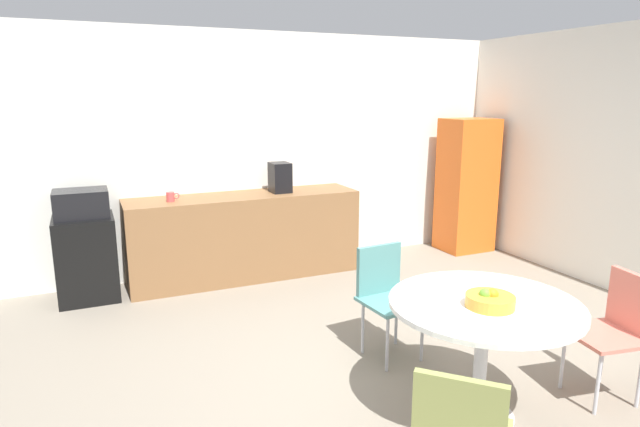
{
  "coord_description": "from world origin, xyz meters",
  "views": [
    {
      "loc": [
        -1.78,
        -2.73,
        1.94
      ],
      "look_at": [
        0.0,
        1.31,
        0.95
      ],
      "focal_mm": 29.98,
      "sensor_mm": 36.0,
      "label": 1
    }
  ],
  "objects_px": {
    "fruit_bowl": "(490,300)",
    "mug_white": "(171,197)",
    "microwave": "(81,204)",
    "coffee_maker": "(280,177)",
    "round_table": "(483,323)",
    "chair_teal": "(385,287)",
    "chair_coral": "(619,321)",
    "locker_cabinet": "(466,185)",
    "mini_fridge": "(87,258)"
  },
  "relations": [
    {
      "from": "chair_coral",
      "to": "chair_teal",
      "type": "relative_size",
      "value": 1.0
    },
    {
      "from": "locker_cabinet",
      "to": "round_table",
      "type": "bearing_deg",
      "value": -127.14
    },
    {
      "from": "chair_coral",
      "to": "microwave",
      "type": "bearing_deg",
      "value": 133.7
    },
    {
      "from": "mini_fridge",
      "to": "locker_cabinet",
      "type": "height_order",
      "value": "locker_cabinet"
    },
    {
      "from": "chair_coral",
      "to": "mug_white",
      "type": "xyz_separation_m",
      "value": [
        -2.29,
        3.2,
        0.43
      ]
    },
    {
      "from": "locker_cabinet",
      "to": "chair_coral",
      "type": "distance_m",
      "value": 3.42
    },
    {
      "from": "fruit_bowl",
      "to": "coffee_maker",
      "type": "distance_m",
      "value": 3.17
    },
    {
      "from": "fruit_bowl",
      "to": "chair_coral",
      "type": "bearing_deg",
      "value": -5.12
    },
    {
      "from": "fruit_bowl",
      "to": "mug_white",
      "type": "xyz_separation_m",
      "value": [
        -1.3,
        3.11,
        0.15
      ]
    },
    {
      "from": "mug_white",
      "to": "round_table",
      "type": "bearing_deg",
      "value": -66.41
    },
    {
      "from": "microwave",
      "to": "fruit_bowl",
      "type": "distance_m",
      "value": 3.8
    },
    {
      "from": "microwave",
      "to": "coffee_maker",
      "type": "distance_m",
      "value": 1.98
    },
    {
      "from": "fruit_bowl",
      "to": "mug_white",
      "type": "bearing_deg",
      "value": 112.69
    },
    {
      "from": "round_table",
      "to": "fruit_bowl",
      "type": "bearing_deg",
      "value": -111.21
    },
    {
      "from": "microwave",
      "to": "fruit_bowl",
      "type": "xyz_separation_m",
      "value": [
        2.11,
        -3.16,
        -0.14
      ]
    },
    {
      "from": "round_table",
      "to": "chair_teal",
      "type": "xyz_separation_m",
      "value": [
        -0.09,
        0.97,
        -0.1
      ]
    },
    {
      "from": "locker_cabinet",
      "to": "round_table",
      "type": "distance_m",
      "value": 3.75
    },
    {
      "from": "round_table",
      "to": "chair_teal",
      "type": "bearing_deg",
      "value": 95.15
    },
    {
      "from": "microwave",
      "to": "coffee_maker",
      "type": "bearing_deg",
      "value": 0.0
    },
    {
      "from": "fruit_bowl",
      "to": "mug_white",
      "type": "relative_size",
      "value": 2.16
    },
    {
      "from": "locker_cabinet",
      "to": "mug_white",
      "type": "relative_size",
      "value": 12.76
    },
    {
      "from": "chair_teal",
      "to": "mug_white",
      "type": "distance_m",
      "value": 2.44
    },
    {
      "from": "microwave",
      "to": "locker_cabinet",
      "type": "height_order",
      "value": "locker_cabinet"
    },
    {
      "from": "chair_teal",
      "to": "fruit_bowl",
      "type": "bearing_deg",
      "value": -86.68
    },
    {
      "from": "round_table",
      "to": "chair_coral",
      "type": "bearing_deg",
      "value": -9.38
    },
    {
      "from": "chair_coral",
      "to": "chair_teal",
      "type": "distance_m",
      "value": 1.55
    },
    {
      "from": "mini_fridge",
      "to": "locker_cabinet",
      "type": "relative_size",
      "value": 0.49
    },
    {
      "from": "round_table",
      "to": "chair_coral",
      "type": "distance_m",
      "value": 0.98
    },
    {
      "from": "fruit_bowl",
      "to": "mug_white",
      "type": "distance_m",
      "value": 3.37
    },
    {
      "from": "mini_fridge",
      "to": "microwave",
      "type": "bearing_deg",
      "value": 0.0
    },
    {
      "from": "mini_fridge",
      "to": "coffee_maker",
      "type": "xyz_separation_m",
      "value": [
        1.97,
        0.0,
        0.66
      ]
    },
    {
      "from": "locker_cabinet",
      "to": "coffee_maker",
      "type": "xyz_separation_m",
      "value": [
        -2.43,
        0.1,
        0.24
      ]
    },
    {
      "from": "locker_cabinet",
      "to": "chair_coral",
      "type": "bearing_deg",
      "value": -112.42
    },
    {
      "from": "coffee_maker",
      "to": "locker_cabinet",
      "type": "bearing_deg",
      "value": -2.36
    },
    {
      "from": "mug_white",
      "to": "microwave",
      "type": "bearing_deg",
      "value": 176.47
    },
    {
      "from": "chair_coral",
      "to": "mug_white",
      "type": "bearing_deg",
      "value": 125.63
    },
    {
      "from": "coffee_maker",
      "to": "microwave",
      "type": "bearing_deg",
      "value": 180.0
    },
    {
      "from": "mini_fridge",
      "to": "chair_teal",
      "type": "xyz_separation_m",
      "value": [
        2.05,
        -2.11,
        0.12
      ]
    },
    {
      "from": "mini_fridge",
      "to": "microwave",
      "type": "xyz_separation_m",
      "value": [
        0.0,
        0.0,
        0.53
      ]
    },
    {
      "from": "locker_cabinet",
      "to": "fruit_bowl",
      "type": "bearing_deg",
      "value": -126.83
    },
    {
      "from": "mini_fridge",
      "to": "chair_coral",
      "type": "bearing_deg",
      "value": -46.3
    },
    {
      "from": "mini_fridge",
      "to": "chair_coral",
      "type": "relative_size",
      "value": 0.97
    },
    {
      "from": "chair_teal",
      "to": "mug_white",
      "type": "height_order",
      "value": "mug_white"
    },
    {
      "from": "chair_teal",
      "to": "coffee_maker",
      "type": "distance_m",
      "value": 2.18
    },
    {
      "from": "locker_cabinet",
      "to": "fruit_bowl",
      "type": "height_order",
      "value": "locker_cabinet"
    },
    {
      "from": "mini_fridge",
      "to": "mug_white",
      "type": "xyz_separation_m",
      "value": [
        0.81,
        -0.05,
        0.54
      ]
    },
    {
      "from": "microwave",
      "to": "chair_coral",
      "type": "height_order",
      "value": "microwave"
    },
    {
      "from": "chair_teal",
      "to": "round_table",
      "type": "bearing_deg",
      "value": -84.85
    },
    {
      "from": "chair_teal",
      "to": "coffee_maker",
      "type": "height_order",
      "value": "coffee_maker"
    },
    {
      "from": "chair_coral",
      "to": "fruit_bowl",
      "type": "height_order",
      "value": "fruit_bowl"
    }
  ]
}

